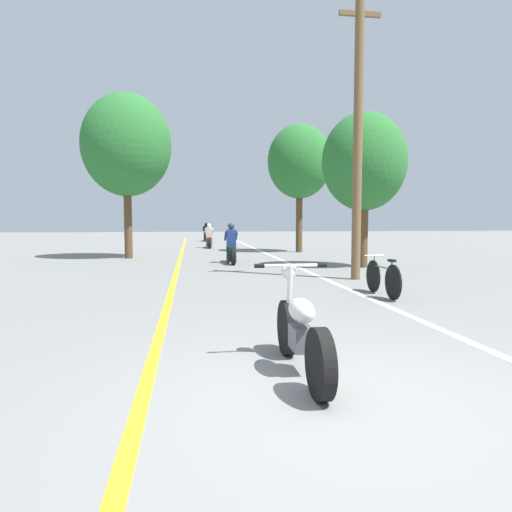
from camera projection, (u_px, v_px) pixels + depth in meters
ground_plane at (340, 402)px, 3.94m from camera, size 120.00×120.00×0.00m
lane_stripe_center at (178, 264)px, 16.30m from camera, size 0.14×48.00×0.01m
lane_stripe_edge at (288, 263)px, 16.86m from camera, size 0.14×48.00×0.01m
utility_pole at (358, 134)px, 11.87m from camera, size 1.10×0.24×7.43m
roadside_tree_right_near at (364, 162)px, 15.03m from camera, size 2.81×2.53×5.12m
roadside_tree_right_far at (300, 162)px, 22.29m from camera, size 3.14×2.83×6.26m
roadside_tree_left at (126, 145)px, 18.57m from camera, size 3.62×3.26×6.72m
motorcycle_foreground at (300, 331)px, 4.68m from camera, size 0.82×2.01×1.09m
motorcycle_rider_lead at (231, 248)px, 16.73m from camera, size 0.50×2.09×1.48m
motorcycle_rider_mid at (209, 239)px, 25.98m from camera, size 0.50×1.98×1.39m
motorcycle_rider_far at (206, 234)px, 34.46m from camera, size 0.50×2.17×1.40m
bicycle_parked at (383, 278)px, 9.45m from camera, size 0.44×1.70×0.82m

